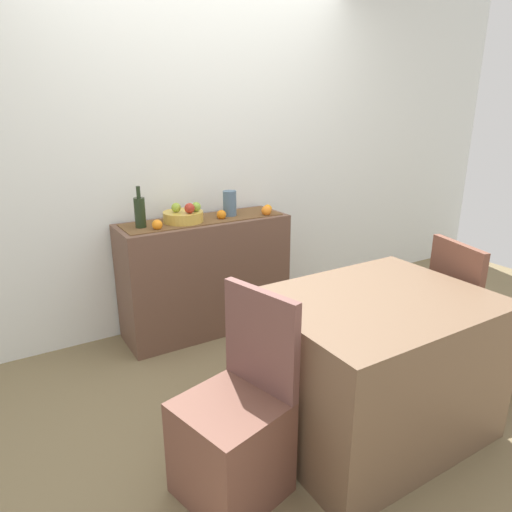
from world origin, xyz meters
The scene contains 17 objects.
ground_plane centered at (0.00, 0.00, -0.01)m, with size 6.40×6.40×0.02m, color olive.
room_wall_rear centered at (0.00, 1.18, 1.35)m, with size 6.40×0.06×2.70m, color white.
sideboard_console centered at (-0.11, 0.92, 0.42)m, with size 1.22×0.42×0.85m, color brown.
table_runner centered at (-0.11, 0.92, 0.85)m, with size 1.15×0.32×0.01m, color brown.
fruit_bowl centered at (-0.26, 0.92, 0.89)m, with size 0.28×0.28×0.07m, color gold.
apple_rear centered at (-0.31, 0.92, 0.96)m, with size 0.07×0.07×0.07m, color #8FAE35.
apple_upper centered at (-0.18, 0.88, 0.96)m, with size 0.07×0.07×0.07m, color #86B13A.
apple_right centered at (-0.24, 0.85, 0.96)m, with size 0.07×0.07×0.07m, color #AF3021.
wine_bottle centered at (-0.56, 0.92, 0.96)m, with size 0.07×0.07×0.28m.
ceramic_vase centered at (0.11, 0.92, 0.94)m, with size 0.10×0.10×0.19m, color slate.
orange_loose_mid centered at (0.35, 0.80, 0.88)m, with size 0.07×0.07×0.07m, color orange.
orange_loose_near_bowl centered at (0.01, 0.86, 0.88)m, with size 0.07×0.07×0.07m, color orange.
orange_loose_far centered at (-0.48, 0.82, 0.88)m, with size 0.07×0.07×0.07m, color orange.
orange_loose_end centered at (0.40, 0.87, 0.88)m, with size 0.06×0.06×0.06m, color orange.
dining_table centered at (0.12, -0.56, 0.37)m, with size 1.07×0.84×0.74m, color brown.
chair_near_window centered at (-0.68, -0.55, 0.27)m, with size 0.49×0.49×0.90m.
chair_by_corner centered at (0.93, -0.55, 0.27)m, with size 0.49×0.49×0.90m.
Camera 1 is at (-1.42, -1.96, 1.60)m, focal length 31.82 mm.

